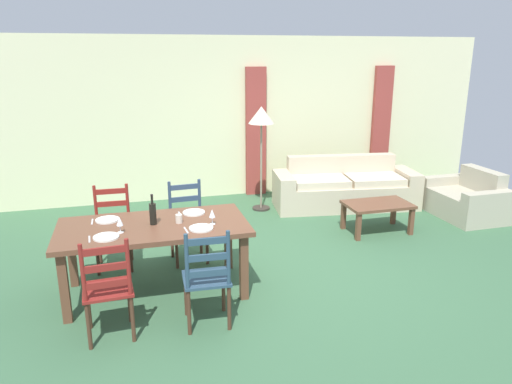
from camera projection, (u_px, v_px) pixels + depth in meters
The scene contains 25 objects.
ground_plane at pixel (283, 273), 5.51m from camera, with size 9.60×9.60×0.02m, color #396241.
wall_far at pixel (223, 118), 8.19m from camera, with size 9.60×0.16×2.70m, color beige.
curtain_panel_left at pixel (256, 132), 8.27m from camera, with size 0.35×0.08×2.20m, color #9D3D36.
curtain_panel_right at pixel (381, 127), 8.87m from camera, with size 0.35×0.08×2.20m, color #9D3D36.
dining_table at pixel (154, 233), 4.88m from camera, with size 1.90×0.96×0.75m.
dining_chair_near_left at pixel (108, 289), 4.11m from camera, with size 0.44×0.42×0.96m.
dining_chair_near_right at pixel (207, 278), 4.31m from camera, with size 0.44×0.42×0.96m.
dining_chair_far_left at pixel (113, 227), 5.56m from camera, with size 0.43×0.41×0.96m.
dining_chair_far_right at pixel (188, 222), 5.74m from camera, with size 0.44×0.42×0.96m.
dinner_plate_near_left at pixel (106, 237), 4.51m from camera, with size 0.24×0.24×0.02m, color white.
fork_near_left at pixel (89, 239), 4.47m from camera, with size 0.02×0.17×0.01m, color silver.
dinner_plate_near_right at pixel (201, 228), 4.74m from camera, with size 0.24×0.24×0.02m, color white.
fork_near_right at pixel (186, 230), 4.70m from camera, with size 0.02×0.17×0.01m, color silver.
dinner_plate_far_left at pixel (107, 220), 4.97m from camera, with size 0.24×0.24×0.02m, color white.
fork_far_left at pixel (92, 222), 4.94m from camera, with size 0.02×0.17×0.01m, color silver.
dinner_plate_far_right at pixel (194, 212), 5.20m from camera, with size 0.24×0.24×0.02m, color white.
fork_far_right at pixel (180, 214), 5.16m from camera, with size 0.02×0.17×0.01m, color silver.
wine_bottle at pixel (153, 213), 4.84m from camera, with size 0.07×0.07×0.32m.
wine_glass_near_left at pixel (120, 222), 4.61m from camera, with size 0.06×0.06×0.16m.
wine_glass_near_right at pixel (212, 214), 4.84m from camera, with size 0.06×0.06×0.16m.
coffee_cup_primary at pixel (179, 219), 4.90m from camera, with size 0.07×0.07×0.09m, color beige.
couch at pixel (344, 189), 7.82m from camera, with size 2.37×1.10×0.80m.
coffee_table at pixel (378, 208), 6.66m from camera, with size 0.90×0.56×0.42m.
armchair_upholstered at pixel (468, 200), 7.35m from camera, with size 0.81×1.17×0.72m.
standing_lamp at pixel (261, 121), 7.34m from camera, with size 0.40×0.40×1.64m.
Camera 1 is at (-1.63, -4.77, 2.43)m, focal length 33.68 mm.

